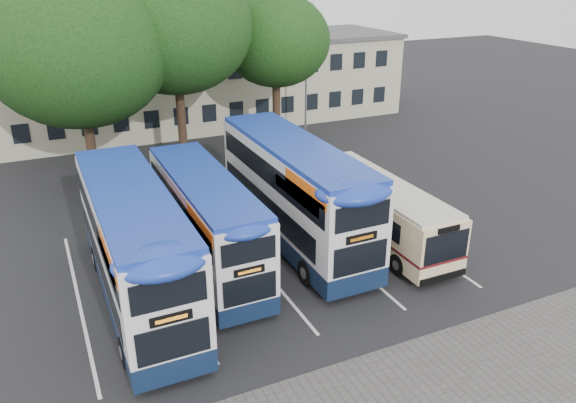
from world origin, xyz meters
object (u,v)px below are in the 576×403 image
(tree_left, at_px, (77,49))
(tree_right, at_px, (276,41))
(tree_mid, at_px, (174,27))
(lamp_post, at_px, (306,64))
(bus_dd_right, at_px, (294,188))
(bus_dd_left, at_px, (134,242))
(bus_single, at_px, (378,207))
(bus_dd_mid, at_px, (206,218))

(tree_left, bearing_deg, tree_right, 9.17)
(tree_left, height_order, tree_mid, tree_mid)
(tree_left, relative_size, tree_mid, 0.97)
(lamp_post, distance_m, tree_mid, 10.35)
(lamp_post, xyz_separation_m, tree_right, (-3.08, -1.95, 1.91))
(tree_left, relative_size, bus_dd_right, 1.05)
(bus_dd_left, distance_m, bus_single, 10.65)
(tree_mid, bearing_deg, bus_single, -66.31)
(tree_right, distance_m, bus_dd_mid, 15.93)
(lamp_post, distance_m, bus_dd_mid, 18.81)
(bus_dd_mid, bearing_deg, tree_right, 55.64)
(bus_dd_left, relative_size, bus_single, 1.16)
(tree_mid, height_order, bus_dd_mid, tree_mid)
(tree_left, xyz_separation_m, bus_dd_right, (7.12, -10.03, -4.97))
(tree_right, relative_size, bus_dd_left, 0.94)
(bus_dd_mid, height_order, bus_single, bus_dd_mid)
(tree_mid, distance_m, tree_right, 6.54)
(tree_left, xyz_separation_m, bus_dd_left, (-0.03, -12.01, -5.05))
(bus_dd_mid, bearing_deg, lamp_post, 51.20)
(bus_dd_left, relative_size, bus_dd_mid, 1.12)
(bus_dd_right, height_order, bus_single, bus_dd_right)
(bus_dd_mid, relative_size, bus_single, 1.04)
(lamp_post, xyz_separation_m, bus_single, (-4.05, -15.19, -3.57))
(lamp_post, xyz_separation_m, bus_dd_mid, (-11.64, -14.48, -2.95))
(tree_left, height_order, bus_single, tree_left)
(tree_right, relative_size, bus_single, 1.09)
(bus_single, bearing_deg, bus_dd_right, 158.71)
(tree_mid, relative_size, bus_single, 1.31)
(lamp_post, bearing_deg, tree_mid, -162.95)
(lamp_post, height_order, bus_dd_left, lamp_post)
(bus_dd_left, height_order, bus_dd_right, bus_dd_right)
(bus_dd_left, xyz_separation_m, bus_dd_mid, (3.01, 1.34, -0.26))
(tree_left, xyz_separation_m, bus_single, (10.57, -11.37, -5.93))
(bus_dd_mid, xyz_separation_m, bus_single, (7.59, -0.71, -0.62))
(lamp_post, relative_size, bus_dd_left, 0.87)
(tree_mid, bearing_deg, tree_right, 8.43)
(lamp_post, distance_m, bus_dd_left, 21.73)
(tree_left, distance_m, bus_dd_left, 13.02)
(tree_left, relative_size, bus_single, 1.27)
(bus_dd_left, xyz_separation_m, bus_dd_right, (7.15, 1.98, 0.08))
(tree_left, relative_size, bus_dd_left, 1.09)
(bus_dd_left, bearing_deg, tree_left, 89.87)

